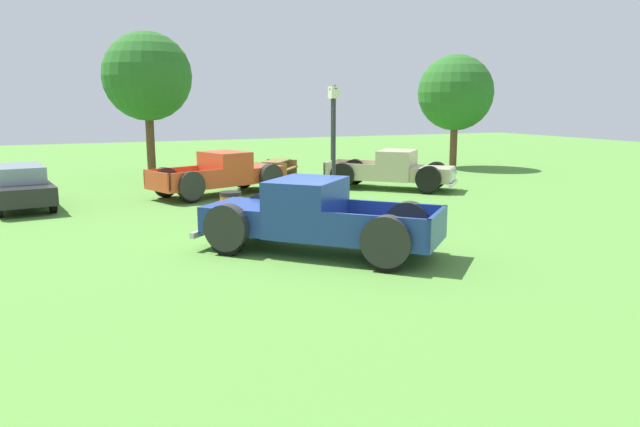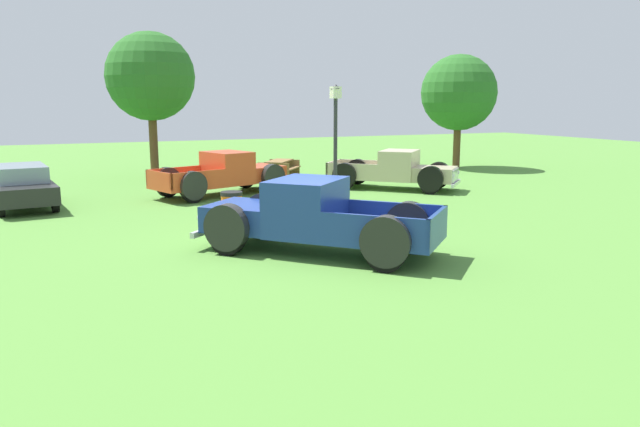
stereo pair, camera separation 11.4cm
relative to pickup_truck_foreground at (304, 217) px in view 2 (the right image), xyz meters
The scene contains 11 objects.
ground_plane 0.81m from the pickup_truck_foreground, 56.01° to the left, with size 80.00×80.00×0.00m, color #548C38.
pickup_truck_foreground is the anchor object (origin of this frame).
pickup_truck_behind_left 9.15m from the pickup_truck_foreground, 84.92° to the left, with size 5.36×3.36×1.55m.
pickup_truck_behind_right 10.39m from the pickup_truck_foreground, 46.72° to the left, with size 4.70×4.67×1.50m.
sedan_distant_a 10.74m from the pickup_truck_foreground, 123.71° to the left, with size 2.13×4.21×1.35m.
lamp_post_near 15.41m from the pickup_truck_foreground, 62.14° to the left, with size 0.36×0.36×4.07m.
lamp_post_far 5.77m from the pickup_truck_foreground, 57.52° to the left, with size 0.36×0.36×3.85m.
picnic_table 13.39m from the pickup_truck_foreground, 72.25° to the left, with size 2.27×2.33×0.78m.
trash_can 3.46m from the pickup_truck_foreground, 101.90° to the left, with size 0.59×0.59×0.95m.
oak_tree_east 15.35m from the pickup_truck_foreground, 93.60° to the left, with size 3.77×3.77×6.27m.
oak_tree_west 19.20m from the pickup_truck_foreground, 43.50° to the left, with size 3.76×3.76×5.64m.
Camera 2 is at (-5.17, -12.48, 3.34)m, focal length 34.12 mm.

